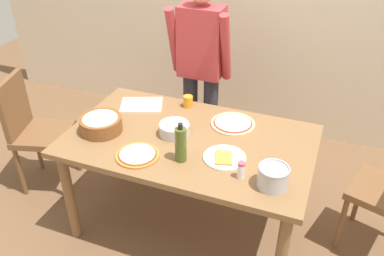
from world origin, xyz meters
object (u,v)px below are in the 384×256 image
object	(u,v)px
popcorn_bowl	(101,123)
plate_with_slice	(224,158)
chair_wooden_left	(33,127)
person_cook	(201,65)
mixing_bowl_steel	(174,129)
olive_oil_bottle	(181,144)
cutting_board_white	(142,105)
cup_orange	(188,101)
steel_pot	(273,177)
pizza_raw_on_board	(233,123)
salt_shaker	(241,170)
pizza_cooked_on_tray	(137,155)
dining_table	(189,150)

from	to	relation	value
popcorn_bowl	plate_with_slice	bearing A→B (deg)	-0.11
chair_wooden_left	popcorn_bowl	world-z (taller)	chair_wooden_left
person_cook	mixing_bowl_steel	size ratio (longest dim) A/B	8.10
mixing_bowl_steel	olive_oil_bottle	world-z (taller)	olive_oil_bottle
chair_wooden_left	cutting_board_white	xyz separation A→B (m)	(0.83, 0.27, 0.23)
plate_with_slice	popcorn_bowl	world-z (taller)	popcorn_bowl
person_cook	mixing_bowl_steel	bearing A→B (deg)	-83.06
popcorn_bowl	cup_orange	distance (m)	0.67
plate_with_slice	popcorn_bowl	bearing A→B (deg)	179.89
steel_pot	pizza_raw_on_board	bearing A→B (deg)	125.26
chair_wooden_left	salt_shaker	world-z (taller)	chair_wooden_left
popcorn_bowl	steel_pot	bearing A→B (deg)	-7.13
chair_wooden_left	cup_orange	size ratio (longest dim) A/B	11.18
person_cook	salt_shaker	world-z (taller)	person_cook
olive_oil_bottle	salt_shaker	bearing A→B (deg)	-4.81
popcorn_bowl	mixing_bowl_steel	size ratio (longest dim) A/B	1.40
person_cook	pizza_raw_on_board	world-z (taller)	person_cook
plate_with_slice	mixing_bowl_steel	size ratio (longest dim) A/B	1.30
pizza_cooked_on_tray	salt_shaker	xyz separation A→B (m)	(0.64, 0.03, 0.04)
pizza_cooked_on_tray	olive_oil_bottle	bearing A→B (deg)	13.20
chair_wooden_left	dining_table	bearing A→B (deg)	-0.48
cutting_board_white	steel_pot	bearing A→B (deg)	-26.95
plate_with_slice	dining_table	bearing A→B (deg)	155.25
steel_pot	salt_shaker	bearing A→B (deg)	177.18
mixing_bowl_steel	steel_pot	xyz separation A→B (m)	(0.71, -0.28, 0.03)
popcorn_bowl	dining_table	bearing A→B (deg)	12.36
chair_wooden_left	mixing_bowl_steel	xyz separation A→B (m)	(1.21, -0.00, 0.26)
steel_pot	mixing_bowl_steel	bearing A→B (deg)	158.19
plate_with_slice	olive_oil_bottle	world-z (taller)	olive_oil_bottle
chair_wooden_left	cup_orange	xyz separation A→B (m)	(1.15, 0.38, 0.26)
dining_table	steel_pot	bearing A→B (deg)	-24.62
popcorn_bowl	steel_pot	world-z (taller)	steel_pot
pizza_cooked_on_tray	cutting_board_white	xyz separation A→B (m)	(-0.27, 0.57, -0.00)
steel_pot	pizza_cooked_on_tray	bearing A→B (deg)	-178.57
pizza_raw_on_board	chair_wooden_left	bearing A→B (deg)	-170.50
popcorn_bowl	olive_oil_bottle	bearing A→B (deg)	-9.79
olive_oil_bottle	cutting_board_white	bearing A→B (deg)	135.88
dining_table	mixing_bowl_steel	xyz separation A→B (m)	(-0.11, 0.01, 0.13)
cutting_board_white	mixing_bowl_steel	bearing A→B (deg)	-35.32
mixing_bowl_steel	cutting_board_white	world-z (taller)	mixing_bowl_steel
pizza_raw_on_board	cup_orange	distance (m)	0.40
pizza_cooked_on_tray	olive_oil_bottle	xyz separation A→B (m)	(0.26, 0.06, 0.10)
cup_orange	cutting_board_white	xyz separation A→B (m)	(-0.33, -0.11, -0.04)
pizza_raw_on_board	cup_orange	bearing A→B (deg)	162.00
pizza_cooked_on_tray	plate_with_slice	size ratio (longest dim) A/B	1.03
person_cook	olive_oil_bottle	world-z (taller)	person_cook
cup_orange	salt_shaker	bearing A→B (deg)	-48.46
pizza_raw_on_board	cup_orange	world-z (taller)	cup_orange
dining_table	person_cook	xyz separation A→B (m)	(-0.20, 0.76, 0.27)
dining_table	plate_with_slice	xyz separation A→B (m)	(0.28, -0.13, 0.10)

